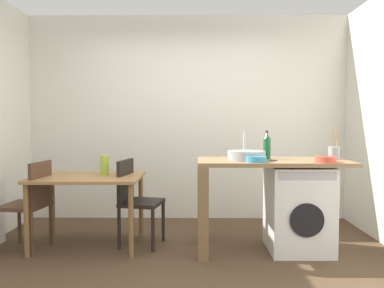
# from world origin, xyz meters

# --- Properties ---
(ground_plane) EXTENTS (5.46, 5.46, 0.00)m
(ground_plane) POSITION_xyz_m (0.00, 0.00, 0.00)
(ground_plane) COLOR #4C3826
(wall_back) EXTENTS (4.60, 0.10, 2.70)m
(wall_back) POSITION_xyz_m (0.00, 1.75, 1.35)
(wall_back) COLOR silver
(wall_back) RESTS_ON ground_plane
(dining_table) EXTENTS (1.10, 0.76, 0.74)m
(dining_table) POSITION_xyz_m (-1.01, 0.53, 0.64)
(dining_table) COLOR #9E7042
(dining_table) RESTS_ON ground_plane
(chair_person_seat) EXTENTS (0.45, 0.45, 0.90)m
(chair_person_seat) POSITION_xyz_m (-1.55, 0.42, 0.51)
(chair_person_seat) COLOR #4C3323
(chair_person_seat) RESTS_ON ground_plane
(chair_opposite) EXTENTS (0.47, 0.47, 0.90)m
(chair_opposite) POSITION_xyz_m (-0.53, 0.60, 0.51)
(chair_opposite) COLOR black
(chair_opposite) RESTS_ON ground_plane
(kitchen_counter) EXTENTS (1.50, 0.68, 0.92)m
(kitchen_counter) POSITION_xyz_m (0.67, 0.43, 0.76)
(kitchen_counter) COLOR olive
(kitchen_counter) RESTS_ON ground_plane
(washing_machine) EXTENTS (0.60, 0.61, 0.86)m
(washing_machine) POSITION_xyz_m (1.14, 0.43, 0.43)
(washing_machine) COLOR white
(washing_machine) RESTS_ON ground_plane
(sink_basin) EXTENTS (0.38, 0.38, 0.09)m
(sink_basin) POSITION_xyz_m (0.62, 0.43, 0.97)
(sink_basin) COLOR #9EA0A5
(sink_basin) RESTS_ON kitchen_counter
(tap) EXTENTS (0.02, 0.02, 0.28)m
(tap) POSITION_xyz_m (0.62, 0.61, 1.06)
(tap) COLOR #B2B2B7
(tap) RESTS_ON kitchen_counter
(bottle_tall_green) EXTENTS (0.08, 0.08, 0.29)m
(bottle_tall_green) POSITION_xyz_m (0.84, 0.53, 1.05)
(bottle_tall_green) COLOR #19592D
(bottle_tall_green) RESTS_ON kitchen_counter
(mixing_bowl) EXTENTS (0.20, 0.20, 0.05)m
(mixing_bowl) POSITION_xyz_m (0.68, 0.23, 0.95)
(mixing_bowl) COLOR teal
(mixing_bowl) RESTS_ON kitchen_counter
(utensil_crock) EXTENTS (0.11, 0.11, 0.30)m
(utensil_crock) POSITION_xyz_m (1.51, 0.48, 0.99)
(utensil_crock) COLOR gray
(utensil_crock) RESTS_ON kitchen_counter
(colander) EXTENTS (0.20, 0.20, 0.06)m
(colander) POSITION_xyz_m (1.33, 0.21, 0.95)
(colander) COLOR #D84C38
(colander) RESTS_ON kitchen_counter
(vase) EXTENTS (0.09, 0.09, 0.21)m
(vase) POSITION_xyz_m (-0.86, 0.63, 0.84)
(vase) COLOR #A8C63D
(vase) RESTS_ON dining_table
(scissors) EXTENTS (0.15, 0.06, 0.01)m
(scissors) POSITION_xyz_m (0.83, 0.33, 0.92)
(scissors) COLOR #B2B2B7
(scissors) RESTS_ON kitchen_counter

